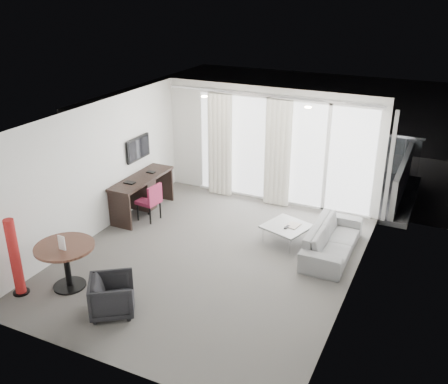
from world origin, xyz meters
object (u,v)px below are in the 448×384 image
at_px(rattan_chair_a, 307,170).
at_px(rattan_chair_b, 359,179).
at_px(tub_armchair, 112,296).
at_px(sofa, 332,240).
at_px(desk_chair, 148,202).
at_px(desk, 143,195).
at_px(round_table, 67,266).
at_px(coffee_table, 286,234).
at_px(red_lamp, 15,257).

distance_m(rattan_chair_a, rattan_chair_b, 1.29).
xyz_separation_m(tub_armchair, sofa, (2.57, 3.21, -0.02)).
bearing_deg(desk_chair, desk, 148.94).
height_order(desk_chair, rattan_chair_a, desk_chair).
distance_m(round_table, coffee_table, 4.08).
bearing_deg(sofa, desk_chair, 93.58).
xyz_separation_m(round_table, red_lamp, (-0.59, -0.48, 0.28)).
relative_size(sofa, rattan_chair_a, 2.42).
xyz_separation_m(red_lamp, tub_armchair, (1.68, 0.22, -0.36)).
bearing_deg(sofa, rattan_chair_b, 2.11).
xyz_separation_m(rattan_chair_a, rattan_chair_b, (1.28, -0.18, 0.05)).
bearing_deg(round_table, rattan_chair_a, 69.24).
distance_m(sofa, rattan_chair_b, 2.89).
bearing_deg(coffee_table, round_table, -132.58).
height_order(rattan_chair_a, rattan_chair_b, rattan_chair_b).
bearing_deg(round_table, tub_armchair, -13.49).
relative_size(red_lamp, sofa, 0.69).
distance_m(desk_chair, rattan_chair_b, 4.88).
relative_size(desk, red_lamp, 1.33).
bearing_deg(round_table, desk, 99.52).
bearing_deg(rattan_chair_a, rattan_chair_b, -4.63).
xyz_separation_m(coffee_table, rattan_chair_b, (0.80, 2.83, 0.27)).
bearing_deg(desk, desk_chair, -37.41).
distance_m(round_table, sofa, 4.70).
distance_m(desk_chair, coffee_table, 2.97).
bearing_deg(red_lamp, coffee_table, 46.12).
bearing_deg(rattan_chair_b, sofa, -107.74).
relative_size(desk, coffee_table, 2.26).
relative_size(sofa, rattan_chair_b, 2.16).
xyz_separation_m(desk_chair, round_table, (0.19, -2.70, -0.02)).
bearing_deg(desk_chair, rattan_chair_b, 46.18).
relative_size(red_lamp, rattan_chair_a, 1.67).
xyz_separation_m(round_table, rattan_chair_b, (3.56, 5.83, 0.06)).
xyz_separation_m(desk, rattan_chair_b, (4.05, 2.90, 0.03)).
xyz_separation_m(coffee_table, rattan_chair_a, (-0.48, 3.00, 0.22)).
height_order(desk_chair, tub_armchair, desk_chair).
distance_m(desk, rattan_chair_a, 4.13).
bearing_deg(sofa, desk, 90.15).
height_order(round_table, tub_armchair, round_table).
relative_size(red_lamp, tub_armchair, 2.01).
height_order(red_lamp, coffee_table, red_lamp).
bearing_deg(desk, red_lamp, -91.67).
height_order(desk_chair, red_lamp, red_lamp).
bearing_deg(coffee_table, tub_armchair, -117.05).
distance_m(desk, tub_armchair, 3.57).
xyz_separation_m(red_lamp, coffee_table, (3.35, 3.48, -0.49)).
bearing_deg(rattan_chair_b, red_lamp, -143.17).
bearing_deg(desk_chair, round_table, -79.61).
height_order(desk_chair, rattan_chair_b, rattan_chair_b).
relative_size(round_table, rattan_chair_a, 1.21).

